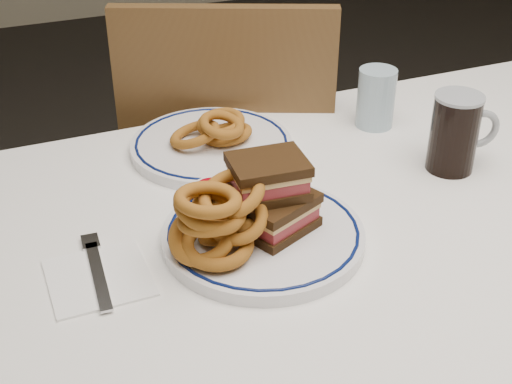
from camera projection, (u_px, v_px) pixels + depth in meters
name	position (u px, v px, depth m)	size (l,w,h in m)	color
dining_table	(372.00, 259.00, 1.20)	(1.27, 0.87, 0.75)	white
chair_far	(230.00, 174.00, 1.69)	(0.59, 0.59, 0.97)	#472C16
main_plate	(263.00, 235.00, 1.06)	(0.30, 0.30, 0.02)	white
reuben_sandwich	(273.00, 195.00, 1.03)	(0.13, 0.12, 0.11)	black
onion_rings_main	(218.00, 218.00, 0.99)	(0.16, 0.14, 0.13)	brown
ketchup_ramekin	(212.00, 194.00, 1.11)	(0.06, 0.06, 0.03)	white
beer_mug	(456.00, 132.00, 1.22)	(0.12, 0.08, 0.14)	black
water_glass	(376.00, 98.00, 1.37)	(0.07, 0.07, 0.12)	#99B6C6
far_plate	(212.00, 145.00, 1.30)	(0.30, 0.30, 0.02)	white
onion_rings_far	(216.00, 129.00, 1.29)	(0.16, 0.12, 0.08)	brown
napkin_fork	(98.00, 276.00, 0.99)	(0.14, 0.18, 0.01)	white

